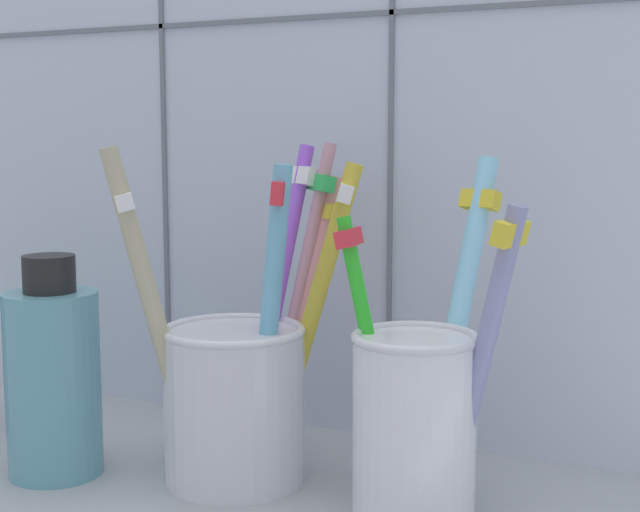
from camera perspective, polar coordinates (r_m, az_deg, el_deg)
The scene contains 4 objects.
tile_wall_back at distance 55.12cm, azimuth 4.88°, elevation 9.70°, with size 64.00×2.20×45.00cm.
toothbrush_cup_left at distance 49.38cm, azimuth -5.03°, elevation -8.06°, with size 11.30×11.27×18.04cm.
toothbrush_cup_right at distance 45.27cm, azimuth 6.17°, elevation -9.55°, with size 9.58×9.70×17.38cm.
soap_bottle at distance 51.91cm, azimuth -16.34°, elevation -7.30°, with size 5.08×5.08×12.08cm.
Camera 1 is at (19.16, -39.64, 20.46)cm, focal length 51.17 mm.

